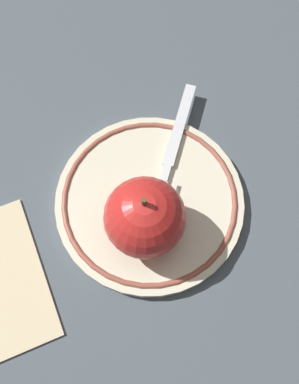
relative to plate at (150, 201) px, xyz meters
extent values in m
plane|color=#485159|center=(-0.01, -0.01, -0.01)|extent=(2.00, 2.00, 0.00)
cylinder|color=beige|center=(0.00, 0.00, 0.00)|extent=(0.20, 0.20, 0.01)
torus|color=#964F3F|center=(0.00, 0.00, 0.00)|extent=(0.19, 0.19, 0.01)
sphere|color=red|center=(0.01, 0.03, 0.05)|extent=(0.08, 0.08, 0.08)
cylinder|color=brown|center=(0.01, 0.03, 0.09)|extent=(0.00, 0.00, 0.01)
cube|color=silver|center=(-0.06, -0.07, 0.01)|extent=(0.07, 0.10, 0.00)
cube|color=silver|center=(-0.03, -0.02, 0.01)|extent=(0.02, 0.02, 0.00)
cube|color=silver|center=(0.01, 0.01, 0.01)|extent=(0.04, 0.06, 0.00)
cube|color=silver|center=(0.00, 0.01, 0.01)|extent=(0.04, 0.06, 0.00)
cube|color=silver|center=(0.00, 0.02, 0.01)|extent=(0.04, 0.06, 0.00)
cube|color=silver|center=(-0.01, 0.02, 0.01)|extent=(0.04, 0.06, 0.00)
camera|label=1|loc=(0.05, 0.15, 0.43)|focal=40.00mm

